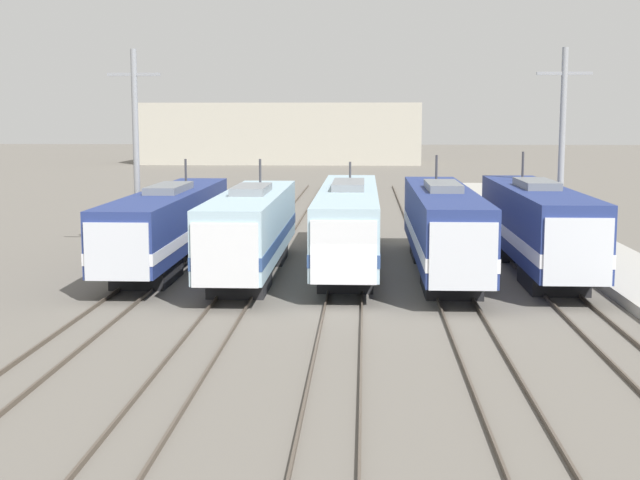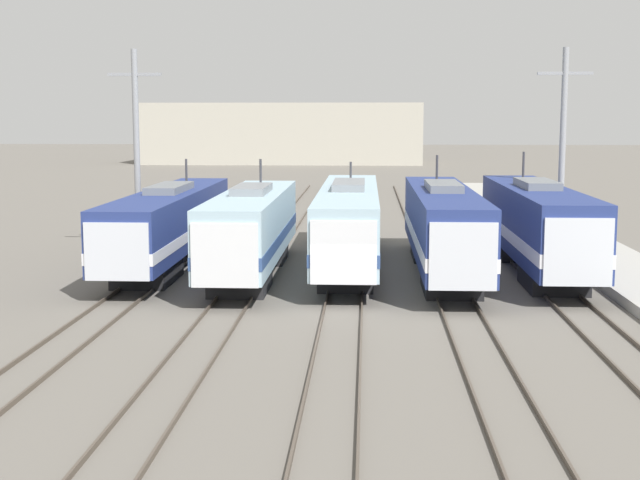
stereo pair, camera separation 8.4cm
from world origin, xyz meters
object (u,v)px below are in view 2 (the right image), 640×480
at_px(locomotive_center_right, 443,228).
at_px(catenary_tower_right, 562,150).
at_px(locomotive_far_left, 168,225).
at_px(locomotive_center, 349,224).
at_px(locomotive_far_right, 538,226).
at_px(locomotive_center_left, 251,231).
at_px(catenary_tower_left, 137,149).

distance_m(locomotive_center_right, catenary_tower_right, 8.91).
height_order(locomotive_far_left, locomotive_center, locomotive_far_left).
relative_size(locomotive_far_left, locomotive_far_right, 1.11).
bearing_deg(locomotive_far_left, locomotive_center_right, -7.56).
bearing_deg(locomotive_center, catenary_tower_right, 17.40).
bearing_deg(locomotive_center_left, catenary_tower_right, 21.80).
height_order(locomotive_center_left, locomotive_center_right, locomotive_center_right).
xyz_separation_m(locomotive_far_left, locomotive_far_right, (17.76, -1.14, 0.17)).
height_order(locomotive_center_left, locomotive_center, locomotive_center_left).
xyz_separation_m(locomotive_center_left, locomotive_center_right, (8.88, 1.00, 0.05)).
bearing_deg(catenary_tower_right, locomotive_far_right, -113.86).
xyz_separation_m(locomotive_center, locomotive_center_right, (4.44, -1.71, 0.04)).
relative_size(catenary_tower_left, catenary_tower_right, 1.00).
distance_m(locomotive_center, catenary_tower_left, 12.23).
bearing_deg(locomotive_far_left, locomotive_center, -0.35).
xyz_separation_m(locomotive_center_left, catenary_tower_right, (15.31, 6.12, 3.49)).
bearing_deg(locomotive_center_left, locomotive_center_right, 6.45).
distance_m(locomotive_center_right, catenary_tower_left, 16.83).
bearing_deg(locomotive_far_right, locomotive_far_left, 176.32).
height_order(locomotive_far_left, locomotive_far_right, locomotive_far_right).
bearing_deg(locomotive_far_left, catenary_tower_right, 9.63).
xyz_separation_m(locomotive_far_left, locomotive_center, (8.88, -0.05, 0.09)).
bearing_deg(catenary_tower_right, locomotive_far_left, -170.37).
relative_size(locomotive_center_left, locomotive_center_right, 0.89).
height_order(locomotive_center, catenary_tower_left, catenary_tower_left).
xyz_separation_m(locomotive_far_left, locomotive_center_left, (4.44, -2.77, 0.08)).
height_order(locomotive_center_right, catenary_tower_right, catenary_tower_right).
height_order(locomotive_far_left, catenary_tower_left, catenary_tower_left).
distance_m(locomotive_far_left, locomotive_center, 8.88).
bearing_deg(catenary_tower_left, locomotive_center, -16.89).
relative_size(locomotive_center, catenary_tower_right, 1.84).
bearing_deg(locomotive_center_left, locomotive_center, 31.46).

